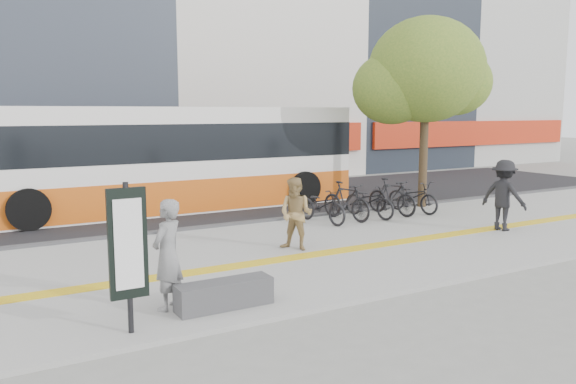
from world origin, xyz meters
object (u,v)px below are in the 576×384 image
street_tree (423,73)px  seated_woman (168,255)px  signboard (128,246)px  pedestrian_tan (296,214)px  bus (169,162)px  pedestrian_dark (504,195)px  bench (224,294)px

street_tree → seated_woman: (-10.58, -5.62, -3.53)m
signboard → pedestrian_tan: signboard is taller
bus → pedestrian_dark: (6.68, -7.78, -0.60)m
bench → pedestrian_tan: pedestrian_tan is taller
street_tree → pedestrian_dark: street_tree is taller
bus → pedestrian_dark: size_ratio=6.60×
bench → street_tree: 12.23m
signboard → bus: bearing=68.7°
signboard → pedestrian_dark: bearing=11.9°
pedestrian_tan → pedestrian_dark: bearing=47.3°
pedestrian_tan → bench: bearing=-81.4°
bus → bench: bearing=-103.3°
seated_woman → bench: bearing=113.3°
signboard → street_tree: size_ratio=0.35×
signboard → seated_woman: signboard is taller
seated_woman → pedestrian_dark: bearing=149.0°
street_tree → pedestrian_tan: size_ratio=3.75×
street_tree → bus: size_ratio=0.50×
seated_woman → pedestrian_dark: (9.78, 1.52, 0.05)m
bench → pedestrian_tan: (3.03, 2.81, 0.62)m
street_tree → seated_woman: street_tree is taller
signboard → pedestrian_tan: 5.59m
bench → bus: bearing=76.7°
bus → pedestrian_tan: bearing=-84.0°
street_tree → pedestrian_dark: (-0.80, -4.10, -3.48)m
street_tree → seated_woman: size_ratio=3.50×
pedestrian_dark → seated_woman: bearing=84.8°
pedestrian_tan → bus: bearing=151.8°
bench → pedestrian_dark: (8.98, 1.92, 0.73)m
street_tree → pedestrian_dark: size_ratio=3.32×
signboard → pedestrian_dark: size_ratio=1.16×
street_tree → bus: (-7.48, 3.68, -2.88)m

